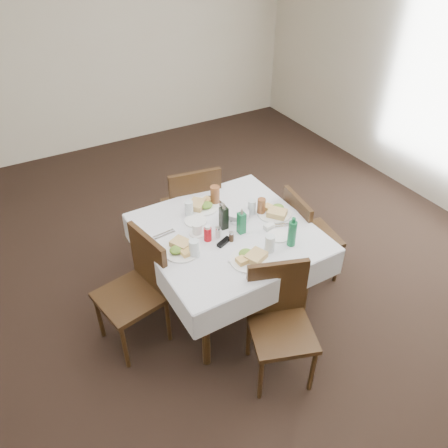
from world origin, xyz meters
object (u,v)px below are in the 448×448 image
Objects in this scene: dining_table at (228,240)px; oil_cruet_dark at (224,217)px; chair_west at (139,284)px; water_e at (252,207)px; water_n at (189,208)px; water_s at (270,244)px; ketchup_bottle at (208,233)px; bread_basket at (238,215)px; green_bottle at (292,233)px; chair_south at (279,315)px; water_w at (194,248)px; chair_north at (193,206)px; chair_east at (305,232)px; oil_cruet_green at (242,222)px; coffee_mug at (197,229)px.

oil_cruet_dark is (-0.01, 0.05, 0.19)m from dining_table.
chair_west reaches higher than water_e.
water_s is (0.30, -0.67, 0.00)m from water_n.
ketchup_bottle is at bearing -172.48° from dining_table.
bread_basket is 1.57× the size of ketchup_bottle.
green_bottle reaches higher than ketchup_bottle.
water_w reaches higher than chair_south.
water_n is 0.73m from water_s.
chair_west reaches higher than dining_table.
dining_table is 9.95× the size of ketchup_bottle.
chair_north reaches higher than chair_east.
oil_cruet_green is at bearing -58.70° from water_n.
water_e is 0.29m from oil_cruet_dark.
water_w is 0.20m from ketchup_bottle.
chair_south is at bearing -133.48° from green_bottle.
chair_east is 6.61× the size of water_w.
chair_east is 7.19× the size of coffee_mug.
ketchup_bottle is (-0.32, 0.32, -0.01)m from water_s.
water_e is at bearing 3.62° from chair_west.
water_e reaches higher than chair_south.
oil_cruet_dark is at bearing -9.49° from coffee_mug.
water_n is at bearing 153.17° from water_e.
water_n is 0.62× the size of bread_basket.
oil_cruet_green reaches higher than coffee_mug.
green_bottle reaches higher than dining_table.
ketchup_bottle is at bearing 135.08° from water_s.
oil_cruet_dark reaches higher than chair_west.
chair_north is 0.97m from water_w.
green_bottle is at bearing -85.32° from water_e.
chair_north is at bearing 72.81° from ketchup_bottle.
dining_table is at bearing -159.02° from water_e.
chair_west is at bearing 172.21° from oil_cruet_green.
chair_north reaches higher than water_w.
chair_north is at bearing 86.42° from dining_table.
oil_cruet_green is (0.09, -0.11, -0.01)m from oil_cruet_dark.
oil_cruet_dark is at bearing 91.31° from chair_south.
chair_south is at bearing -96.35° from oil_cruet_green.
oil_cruet_dark is (-0.28, -0.06, 0.04)m from water_e.
water_s is at bearing -106.71° from water_e.
ketchup_bottle is at bearing 34.16° from water_w.
oil_cruet_dark reaches higher than chair_south.
chair_north is at bearing 41.16° from chair_west.
chair_north is at bearing 99.20° from bread_basket.
oil_cruet_green is at bearing -7.79° from chair_west.
water_s is (-0.59, -0.31, 0.33)m from chair_east.
bread_basket is at bearing -36.72° from water_n.
coffee_mug is (-0.35, 0.42, -0.02)m from water_s.
water_e is (0.27, 0.79, 0.32)m from chair_south.
water_w is (-0.39, -0.84, 0.28)m from chair_north.
ketchup_bottle is at bearing -107.19° from chair_north.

